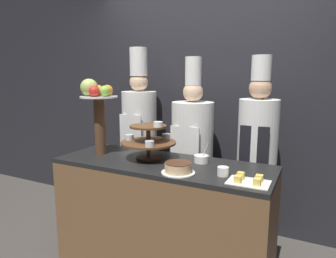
{
  "coord_description": "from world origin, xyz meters",
  "views": [
    {
      "loc": [
        1.06,
        -1.7,
        1.59
      ],
      "look_at": [
        0.0,
        0.41,
        1.17
      ],
      "focal_mm": 32.0,
      "sensor_mm": 36.0,
      "label": 1
    }
  ],
  "objects_px": {
    "fruit_pedestal": "(97,104)",
    "cake_round": "(178,168)",
    "cup_white": "(223,171)",
    "chef_center_right": "(257,147)",
    "cake_square_tray": "(249,180)",
    "chef_left": "(140,132)",
    "tiered_stand": "(149,140)",
    "serving_bowl_far": "(201,159)",
    "chef_center_left": "(192,145)"
  },
  "relations": [
    {
      "from": "chef_left",
      "to": "cup_white",
      "type": "bearing_deg",
      "value": -33.16
    },
    {
      "from": "cake_round",
      "to": "cup_white",
      "type": "xyz_separation_m",
      "value": [
        0.3,
        0.08,
        -0.01
      ]
    },
    {
      "from": "cup_white",
      "to": "serving_bowl_far",
      "type": "relative_size",
      "value": 0.49
    },
    {
      "from": "tiered_stand",
      "to": "chef_center_right",
      "type": "height_order",
      "value": "chef_center_right"
    },
    {
      "from": "serving_bowl_far",
      "to": "chef_left",
      "type": "xyz_separation_m",
      "value": [
        -0.88,
        0.5,
        0.06
      ]
    },
    {
      "from": "fruit_pedestal",
      "to": "chef_left",
      "type": "relative_size",
      "value": 0.35
    },
    {
      "from": "fruit_pedestal",
      "to": "chef_center_left",
      "type": "height_order",
      "value": "chef_center_left"
    },
    {
      "from": "fruit_pedestal",
      "to": "chef_center_left",
      "type": "xyz_separation_m",
      "value": [
        0.62,
        0.64,
        -0.43
      ]
    },
    {
      "from": "serving_bowl_far",
      "to": "chef_center_right",
      "type": "bearing_deg",
      "value": 55.94
    },
    {
      "from": "cake_square_tray",
      "to": "chef_center_left",
      "type": "relative_size",
      "value": 0.15
    },
    {
      "from": "cake_round",
      "to": "chef_center_left",
      "type": "bearing_deg",
      "value": 105.15
    },
    {
      "from": "fruit_pedestal",
      "to": "cake_round",
      "type": "height_order",
      "value": "fruit_pedestal"
    },
    {
      "from": "cup_white",
      "to": "chef_center_right",
      "type": "height_order",
      "value": "chef_center_right"
    },
    {
      "from": "cup_white",
      "to": "chef_center_right",
      "type": "distance_m",
      "value": 0.74
    },
    {
      "from": "tiered_stand",
      "to": "chef_left",
      "type": "relative_size",
      "value": 0.24
    },
    {
      "from": "cake_round",
      "to": "cake_square_tray",
      "type": "height_order",
      "value": "cake_round"
    },
    {
      "from": "cake_square_tray",
      "to": "serving_bowl_far",
      "type": "relative_size",
      "value": 1.64
    },
    {
      "from": "chef_center_left",
      "to": "chef_center_right",
      "type": "distance_m",
      "value": 0.61
    },
    {
      "from": "serving_bowl_far",
      "to": "chef_center_left",
      "type": "height_order",
      "value": "chef_center_left"
    },
    {
      "from": "chef_left",
      "to": "chef_center_right",
      "type": "xyz_separation_m",
      "value": [
        1.21,
        0.0,
        -0.04
      ]
    },
    {
      "from": "chef_center_left",
      "to": "chef_center_right",
      "type": "height_order",
      "value": "chef_center_left"
    },
    {
      "from": "cake_round",
      "to": "chef_center_left",
      "type": "xyz_separation_m",
      "value": [
        -0.22,
        0.81,
        -0.03
      ]
    },
    {
      "from": "fruit_pedestal",
      "to": "serving_bowl_far",
      "type": "relative_size",
      "value": 4.06
    },
    {
      "from": "cake_square_tray",
      "to": "tiered_stand",
      "type": "bearing_deg",
      "value": 166.5
    },
    {
      "from": "fruit_pedestal",
      "to": "cake_round",
      "type": "xyz_separation_m",
      "value": [
        0.84,
        -0.18,
        -0.4
      ]
    },
    {
      "from": "cake_round",
      "to": "chef_center_right",
      "type": "bearing_deg",
      "value": 64.34
    },
    {
      "from": "tiered_stand",
      "to": "cup_white",
      "type": "height_order",
      "value": "tiered_stand"
    },
    {
      "from": "serving_bowl_far",
      "to": "chef_center_right",
      "type": "distance_m",
      "value": 0.6
    },
    {
      "from": "fruit_pedestal",
      "to": "cake_square_tray",
      "type": "bearing_deg",
      "value": -6.73
    },
    {
      "from": "chef_left",
      "to": "chef_center_left",
      "type": "distance_m",
      "value": 0.61
    },
    {
      "from": "cake_square_tray",
      "to": "chef_center_right",
      "type": "bearing_deg",
      "value": 96.52
    },
    {
      "from": "fruit_pedestal",
      "to": "cup_white",
      "type": "bearing_deg",
      "value": -4.73
    },
    {
      "from": "cake_square_tray",
      "to": "chef_left",
      "type": "xyz_separation_m",
      "value": [
        -1.31,
        0.79,
        0.07
      ]
    },
    {
      "from": "chef_center_left",
      "to": "chef_center_right",
      "type": "relative_size",
      "value": 1.0
    },
    {
      "from": "cake_square_tray",
      "to": "chef_center_right",
      "type": "distance_m",
      "value": 0.8
    },
    {
      "from": "cup_white",
      "to": "serving_bowl_far",
      "type": "distance_m",
      "value": 0.34
    },
    {
      "from": "cake_square_tray",
      "to": "cup_white",
      "type": "bearing_deg",
      "value": 161.51
    },
    {
      "from": "chef_center_left",
      "to": "chef_center_right",
      "type": "xyz_separation_m",
      "value": [
        0.61,
        0.0,
        0.05
      ]
    },
    {
      "from": "cake_round",
      "to": "chef_center_right",
      "type": "height_order",
      "value": "chef_center_right"
    },
    {
      "from": "tiered_stand",
      "to": "cup_white",
      "type": "relative_size",
      "value": 5.79
    },
    {
      "from": "tiered_stand",
      "to": "chef_center_right",
      "type": "relative_size",
      "value": 0.25
    },
    {
      "from": "cake_square_tray",
      "to": "chef_left",
      "type": "height_order",
      "value": "chef_left"
    },
    {
      "from": "cake_square_tray",
      "to": "fruit_pedestal",
      "type": "bearing_deg",
      "value": 173.27
    },
    {
      "from": "serving_bowl_far",
      "to": "chef_center_right",
      "type": "height_order",
      "value": "chef_center_right"
    },
    {
      "from": "tiered_stand",
      "to": "serving_bowl_far",
      "type": "bearing_deg",
      "value": 12.29
    },
    {
      "from": "fruit_pedestal",
      "to": "chef_center_left",
      "type": "bearing_deg",
      "value": 45.84
    },
    {
      "from": "serving_bowl_far",
      "to": "chef_left",
      "type": "height_order",
      "value": "chef_left"
    },
    {
      "from": "cake_round",
      "to": "cup_white",
      "type": "height_order",
      "value": "cake_round"
    },
    {
      "from": "cake_round",
      "to": "chef_left",
      "type": "bearing_deg",
      "value": 135.28
    },
    {
      "from": "cake_round",
      "to": "tiered_stand",
      "type": "bearing_deg",
      "value": 148.48
    }
  ]
}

